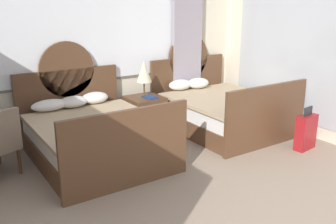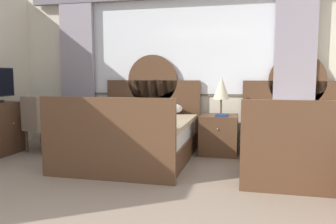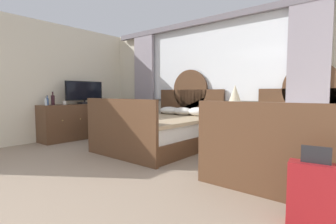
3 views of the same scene
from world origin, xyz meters
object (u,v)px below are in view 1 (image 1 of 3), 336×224
book_on_nightstand (150,97)px  suitcase_on_floor (306,132)px  bed_near_mirror (220,110)px  table_lamp_on_nightstand (144,72)px  bed_near_window (94,135)px  nightstand_between_beds (145,114)px

book_on_nightstand → suitcase_on_floor: suitcase_on_floor is taller
bed_near_mirror → book_on_nightstand: bearing=156.8°
table_lamp_on_nightstand → book_on_nightstand: size_ratio=2.38×
table_lamp_on_nightstand → book_on_nightstand: 0.45m
bed_near_window → bed_near_mirror: same height
book_on_nightstand → nightstand_between_beds: bearing=110.9°
bed_near_window → nightstand_between_beds: bed_near_window is taller
suitcase_on_floor → table_lamp_on_nightstand: bearing=127.7°
bed_near_mirror → book_on_nightstand: 1.29m
nightstand_between_beds → book_on_nightstand: size_ratio=2.42×
bed_near_mirror → nightstand_between_beds: (-1.20, 0.61, -0.04)m
book_on_nightstand → table_lamp_on_nightstand: bearing=97.4°
bed_near_window → bed_near_mirror: (2.41, -0.01, -0.00)m
nightstand_between_beds → book_on_nightstand: bearing=-69.1°
bed_near_window → bed_near_mirror: size_ratio=1.00×
table_lamp_on_nightstand → nightstand_between_beds: bearing=-116.9°
table_lamp_on_nightstand → suitcase_on_floor: 2.80m
bed_near_mirror → suitcase_on_floor: (0.47, -1.47, -0.07)m
bed_near_window → nightstand_between_beds: size_ratio=3.38×
nightstand_between_beds → table_lamp_on_nightstand: bearing=63.1°
bed_near_window → table_lamp_on_nightstand: 1.56m
bed_near_window → nightstand_between_beds: 1.35m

